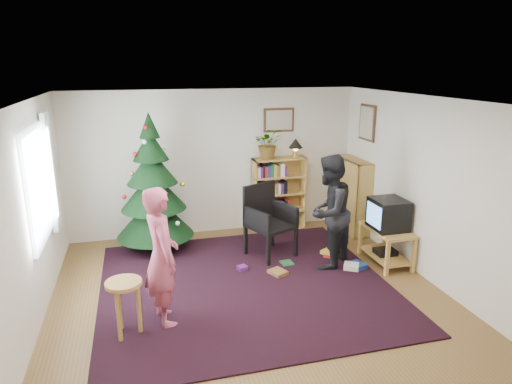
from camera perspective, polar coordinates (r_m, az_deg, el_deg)
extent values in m
plane|color=brown|center=(6.08, -0.72, -12.82)|extent=(5.00, 5.00, 0.00)
plane|color=white|center=(5.35, -0.81, 11.38)|extent=(5.00, 5.00, 0.00)
cube|color=silver|center=(7.96, -5.18, 3.70)|extent=(5.00, 0.02, 2.50)
cube|color=silver|center=(3.41, 9.89, -13.71)|extent=(5.00, 0.02, 2.50)
cube|color=silver|center=(5.56, -26.63, -3.32)|extent=(0.02, 5.00, 2.50)
cube|color=silver|center=(6.63, 20.68, 0.25)|extent=(0.02, 5.00, 2.50)
cube|color=black|center=(6.33, -1.40, -11.48)|extent=(3.80, 3.60, 0.02)
cube|color=silver|center=(6.06, -25.58, 0.74)|extent=(0.04, 1.20, 1.40)
cube|color=white|center=(6.72, -24.24, 2.27)|extent=(0.06, 0.35, 1.60)
cube|color=#4C3319|center=(8.09, 2.88, 8.97)|extent=(0.55, 0.03, 0.42)
cube|color=beige|center=(8.09, 2.88, 8.97)|extent=(0.47, 0.01, 0.34)
cube|color=#4C3319|center=(7.94, 13.75, 8.42)|extent=(0.03, 0.50, 0.60)
cube|color=beige|center=(7.94, 13.75, 8.42)|extent=(0.01, 0.42, 0.52)
cylinder|color=#3F2816|center=(7.62, -12.34, -6.09)|extent=(0.12, 0.12, 0.24)
cone|color=black|center=(7.46, -12.55, -2.80)|extent=(1.22, 1.22, 0.69)
cone|color=black|center=(7.34, -12.74, 0.25)|extent=(1.02, 1.02, 0.61)
cone|color=black|center=(7.25, -12.92, 3.13)|extent=(0.79, 0.79, 0.54)
cone|color=black|center=(7.19, -13.08, 5.76)|extent=(0.55, 0.55, 0.47)
cone|color=black|center=(7.14, -13.24, 8.17)|extent=(0.31, 0.31, 0.39)
cube|color=#B69141|center=(8.21, 2.86, -0.19)|extent=(0.95, 0.30, 1.30)
cube|color=#B69141|center=(8.06, 2.92, 4.16)|extent=(0.95, 0.30, 0.03)
cube|color=#B69141|center=(8.27, 11.86, -0.40)|extent=(0.30, 0.95, 1.30)
cube|color=#B69141|center=(8.12, 12.11, 3.91)|extent=(0.30, 0.95, 0.03)
cube|color=#B69141|center=(7.06, 16.08, -4.54)|extent=(0.48, 0.87, 0.04)
cube|color=#B69141|center=(6.74, 16.09, -8.06)|extent=(0.05, 0.05, 0.51)
cube|color=#B69141|center=(6.96, 19.11, -7.56)|extent=(0.05, 0.05, 0.51)
cube|color=#B69141|center=(7.39, 12.90, -5.68)|extent=(0.05, 0.05, 0.51)
cube|color=#B69141|center=(7.59, 15.75, -5.31)|extent=(0.05, 0.05, 0.51)
cube|color=#B69141|center=(7.21, 15.83, -7.59)|extent=(0.44, 0.83, 0.03)
cube|color=black|center=(7.19, 15.86, -7.19)|extent=(0.30, 0.25, 0.08)
cube|color=black|center=(6.99, 16.23, -2.65)|extent=(0.47, 0.51, 0.45)
cube|color=#5696EB|center=(6.87, 14.51, -2.84)|extent=(0.01, 0.40, 0.32)
cube|color=black|center=(7.03, 1.84, -4.26)|extent=(0.81, 0.81, 0.05)
cube|color=black|center=(7.18, 1.22, -1.18)|extent=(0.58, 0.29, 0.61)
cube|color=black|center=(6.80, 0.25, -7.22)|extent=(0.07, 0.07, 0.50)
cube|color=black|center=(6.96, 4.67, -6.74)|extent=(0.07, 0.07, 0.50)
cube|color=black|center=(7.30, -0.89, -5.58)|extent=(0.07, 0.07, 0.50)
cube|color=black|center=(7.44, 3.25, -5.17)|extent=(0.07, 0.07, 0.50)
cylinder|color=#B69141|center=(5.20, -16.24, -10.90)|extent=(0.39, 0.39, 0.04)
cylinder|color=#B69141|center=(5.35, -14.40, -13.94)|extent=(0.05, 0.05, 0.61)
cylinder|color=#B69141|center=(5.46, -16.71, -13.45)|extent=(0.05, 0.05, 0.61)
cylinder|color=#B69141|center=(5.25, -16.77, -14.74)|extent=(0.05, 0.05, 0.61)
imported|color=#BD4B67|center=(5.29, -11.72, -7.91)|extent=(0.51, 0.66, 1.63)
imported|color=black|center=(6.67, 9.08, -2.49)|extent=(1.04, 1.01, 1.68)
imported|color=gray|center=(7.95, 1.57, 6.09)|extent=(0.54, 0.49, 0.54)
cylinder|color=#A57F33|center=(8.14, 4.95, 4.72)|extent=(0.10, 0.10, 0.10)
sphere|color=#FFD88C|center=(8.12, 4.97, 5.52)|extent=(0.10, 0.10, 0.10)
cone|color=black|center=(8.11, 4.98, 6.10)|extent=(0.25, 0.25, 0.17)
cube|color=#A51E19|center=(7.22, 9.17, -7.83)|extent=(0.20, 0.20, 0.08)
cube|color=navy|center=(6.94, 12.59, -9.02)|extent=(0.20, 0.20, 0.08)
cube|color=#1E592D|center=(6.93, 3.86, -8.72)|extent=(0.20, 0.20, 0.08)
cube|color=gold|center=(7.34, 9.13, -7.43)|extent=(0.20, 0.20, 0.08)
cube|color=brown|center=(6.60, 2.75, -9.99)|extent=(0.20, 0.20, 0.08)
cube|color=beige|center=(6.89, 11.82, -9.20)|extent=(0.20, 0.20, 0.08)
cube|color=#4C1959|center=(6.71, -1.73, -9.55)|extent=(0.20, 0.20, 0.08)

